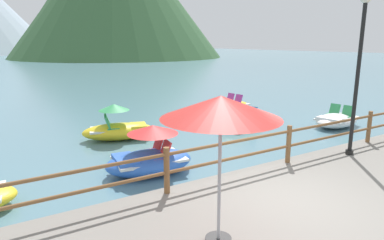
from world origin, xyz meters
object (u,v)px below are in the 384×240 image
at_px(pedal_boat_1, 229,106).
at_px(lamp_post, 359,60).
at_px(pedal_boat_2, 336,120).
at_px(pedal_boat_6, 241,121).
at_px(pedal_boat_4, 149,157).
at_px(beach_umbrella, 221,109).
at_px(pedal_boat_5, 119,128).

bearing_deg(pedal_boat_1, lamp_post, -104.05).
xyz_separation_m(pedal_boat_2, pedal_boat_6, (-3.35, 1.93, -0.02)).
relative_size(pedal_boat_4, pedal_boat_6, 0.97).
relative_size(beach_umbrella, pedal_boat_5, 0.83).
bearing_deg(beach_umbrella, pedal_boat_1, 51.71).
distance_m(beach_umbrella, pedal_boat_6, 9.13).
bearing_deg(pedal_boat_5, pedal_boat_2, -18.97).
relative_size(pedal_boat_1, pedal_boat_5, 0.92).
height_order(lamp_post, pedal_boat_5, lamp_post).
bearing_deg(beach_umbrella, pedal_boat_4, 79.96).
bearing_deg(pedal_boat_1, pedal_boat_6, -118.67).
bearing_deg(pedal_boat_6, pedal_boat_2, -29.94).
bearing_deg(pedal_boat_4, pedal_boat_2, 4.32).
height_order(beach_umbrella, pedal_boat_1, beach_umbrella).
height_order(lamp_post, pedal_boat_1, lamp_post).
distance_m(pedal_boat_1, pedal_boat_4, 8.56).
height_order(lamp_post, pedal_boat_6, lamp_post).
bearing_deg(lamp_post, pedal_boat_1, 75.95).
bearing_deg(beach_umbrella, pedal_boat_6, 48.31).
bearing_deg(pedal_boat_6, beach_umbrella, -131.69).
distance_m(lamp_post, pedal_boat_6, 5.75).
bearing_deg(pedal_boat_1, pedal_boat_5, -163.27).
bearing_deg(pedal_boat_1, beach_umbrella, -128.29).
relative_size(lamp_post, pedal_boat_2, 1.63).
xyz_separation_m(beach_umbrella, pedal_boat_6, (5.90, 6.62, -2.19)).
bearing_deg(pedal_boat_6, pedal_boat_1, 61.33).
distance_m(beach_umbrella, pedal_boat_5, 7.84).
xyz_separation_m(beach_umbrella, pedal_boat_4, (0.72, 4.04, -2.01)).
bearing_deg(pedal_boat_2, lamp_post, -140.35).
distance_m(pedal_boat_2, pedal_boat_4, 8.56).
bearing_deg(pedal_boat_2, pedal_boat_5, 161.03).
xyz_separation_m(beach_umbrella, pedal_boat_1, (7.41, 9.38, -2.18)).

